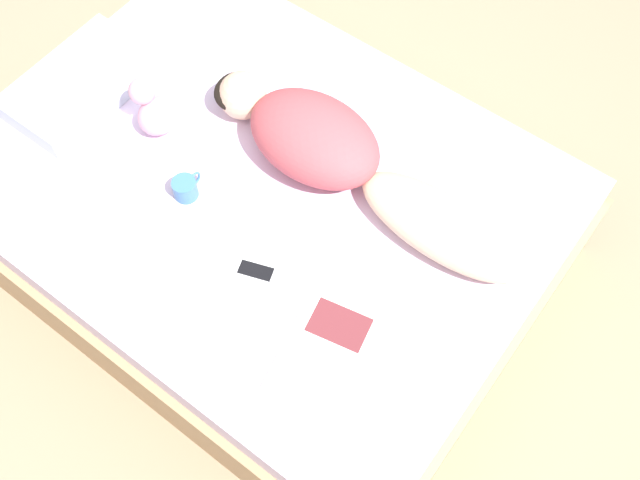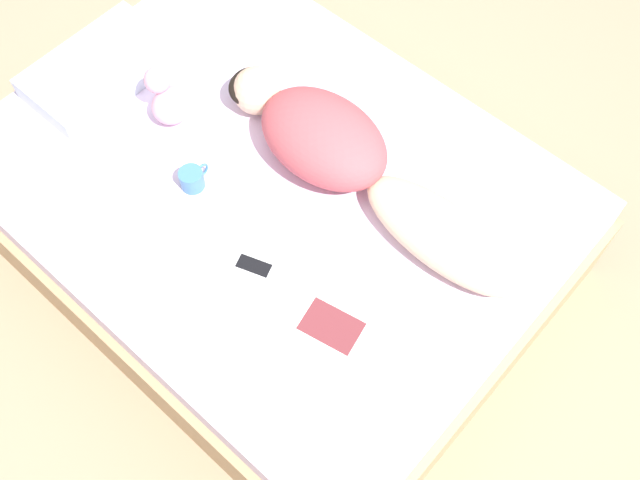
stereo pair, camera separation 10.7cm
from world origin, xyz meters
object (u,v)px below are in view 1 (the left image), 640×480
open_magazine (327,350)px  coffee_mug (186,188)px  cell_phone (256,271)px  person (340,157)px

open_magazine → coffee_mug: coffee_mug is taller
coffee_mug → cell_phone: (-0.10, -0.40, -0.04)m
person → cell_phone: (-0.51, -0.01, -0.09)m
person → coffee_mug: (-0.41, 0.39, -0.06)m
coffee_mug → cell_phone: 0.41m
open_magazine → cell_phone: 0.38m
coffee_mug → cell_phone: coffee_mug is taller
open_magazine → coffee_mug: size_ratio=3.59×
coffee_mug → open_magazine: bearing=-103.2°
person → cell_phone: size_ratio=8.48×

